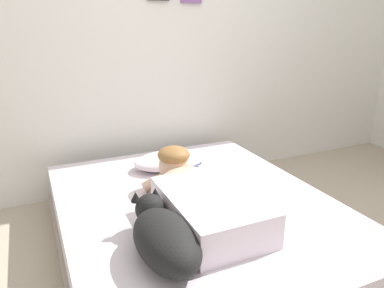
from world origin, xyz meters
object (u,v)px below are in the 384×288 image
Objects in this scene: bed at (196,226)px; coffee_cup at (192,163)px; dog at (164,236)px; cell_phone at (152,199)px; pillow at (170,160)px; person_lying at (199,196)px.

coffee_cup is at bearing 68.67° from bed.
dog is (-0.35, -0.42, 0.27)m from bed.
coffee_cup is 0.89× the size of cell_phone.
cell_phone is (0.12, 0.54, -0.10)m from dog.
bed is 3.31× the size of dog.
coffee_cup is at bearing 40.00° from cell_phone.
person_lying is (-0.10, -0.69, 0.05)m from pillow.
cell_phone is (-0.42, -0.35, -0.03)m from coffee_cup.
person_lying is at bearing -54.79° from cell_phone.
bed is 0.61m from dog.
pillow is at bearing 149.54° from coffee_cup.
bed is 0.55m from coffee_cup.
person_lying is at bearing 42.66° from dog.
dog is at bearing -112.51° from pillow.
person_lying reaches higher than dog.
coffee_cup is at bearing -30.46° from pillow.
dog is 1.04m from coffee_cup.
coffee_cup is at bearing 58.84° from dog.
pillow is (0.05, 0.55, 0.22)m from bed.
bed is 0.60m from pillow.
dog is 4.11× the size of cell_phone.
dog reaches higher than bed.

